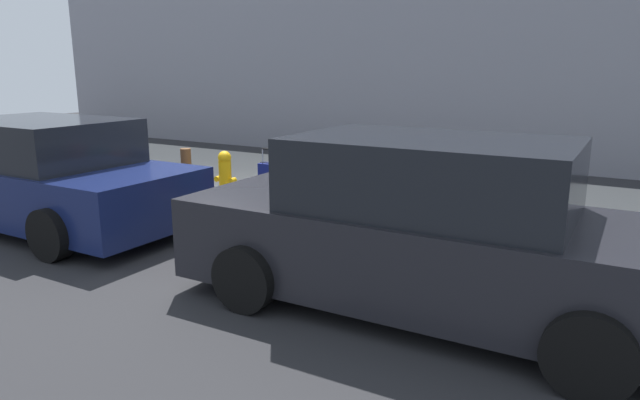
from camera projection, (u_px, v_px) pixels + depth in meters
ground_plane at (206, 217)px, 8.65m from camera, size 40.00×40.00×0.00m
sidewalk_curb at (295, 185)px, 10.73m from camera, size 18.00×5.00×0.14m
suitcase_silver_0 at (489, 219)px, 6.84m from camera, size 0.50×0.26×0.87m
suitcase_olive_1 at (448, 215)px, 7.22m from camera, size 0.41×0.22×0.83m
suitcase_black_2 at (408, 208)px, 7.43m from camera, size 0.47×0.25×0.88m
suitcase_red_3 at (373, 200)px, 7.74m from camera, size 0.42×0.22×0.91m
suitcase_teal_4 at (337, 197)px, 7.95m from camera, size 0.46×0.24×0.71m
suitcase_maroon_5 at (305, 194)px, 8.23m from camera, size 0.44×0.23×0.92m
suitcase_navy_6 at (275, 186)px, 8.52m from camera, size 0.49×0.21×0.93m
fire_hydrant at (225, 176)px, 8.92m from camera, size 0.39×0.21×0.83m
bollard_post at (187, 174)px, 9.14m from camera, size 0.17×0.17×0.83m
parking_meter at (577, 180)px, 6.52m from camera, size 0.12×0.09×1.27m
parked_car_charcoal_0 at (428, 232)px, 5.19m from camera, size 4.74×2.02×1.63m
parked_car_navy_1 at (44, 176)px, 8.07m from camera, size 4.71×2.16×1.53m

